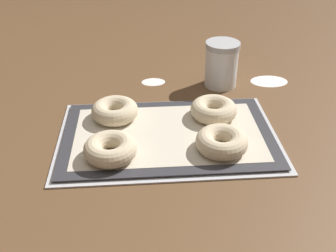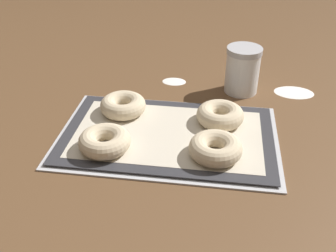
% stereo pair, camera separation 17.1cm
% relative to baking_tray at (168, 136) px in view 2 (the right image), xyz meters
% --- Properties ---
extents(ground_plane, '(2.80, 2.80, 0.00)m').
position_rel_baking_tray_xyz_m(ground_plane, '(0.02, 0.02, -0.00)').
color(ground_plane, brown).
extents(baking_tray, '(0.54, 0.34, 0.01)m').
position_rel_baking_tray_xyz_m(baking_tray, '(0.00, 0.00, 0.00)').
color(baking_tray, silver).
rests_on(baking_tray, ground_plane).
extents(baking_mat, '(0.51, 0.32, 0.00)m').
position_rel_baking_tray_xyz_m(baking_mat, '(0.00, 0.00, 0.01)').
color(baking_mat, '#333338').
rests_on(baking_mat, baking_tray).
extents(bagel_front_left, '(0.12, 0.12, 0.04)m').
position_rel_baking_tray_xyz_m(bagel_front_left, '(-0.14, -0.08, 0.03)').
color(bagel_front_left, beige).
rests_on(bagel_front_left, baking_mat).
extents(bagel_front_right, '(0.12, 0.12, 0.04)m').
position_rel_baking_tray_xyz_m(bagel_front_right, '(0.12, -0.07, 0.03)').
color(bagel_front_right, beige).
rests_on(bagel_front_right, baking_mat).
extents(bagel_back_left, '(0.12, 0.12, 0.04)m').
position_rel_baking_tray_xyz_m(bagel_back_left, '(-0.13, 0.08, 0.03)').
color(bagel_back_left, beige).
rests_on(bagel_back_left, baking_mat).
extents(bagel_back_right, '(0.12, 0.12, 0.04)m').
position_rel_baking_tray_xyz_m(bagel_back_right, '(0.12, 0.07, 0.03)').
color(bagel_back_right, beige).
rests_on(bagel_back_right, baking_mat).
extents(flour_canister, '(0.10, 0.10, 0.14)m').
position_rel_baking_tray_xyz_m(flour_canister, '(0.18, 0.27, 0.06)').
color(flour_canister, white).
rests_on(flour_canister, ground_plane).
extents(flour_patch_near, '(0.12, 0.08, 0.00)m').
position_rel_baking_tray_xyz_m(flour_patch_near, '(0.34, 0.28, -0.00)').
color(flour_patch_near, white).
rests_on(flour_patch_near, ground_plane).
extents(flour_patch_far, '(0.07, 0.05, 0.00)m').
position_rel_baking_tray_xyz_m(flour_patch_far, '(-0.02, 0.30, -0.00)').
color(flour_patch_far, white).
rests_on(flour_patch_far, ground_plane).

